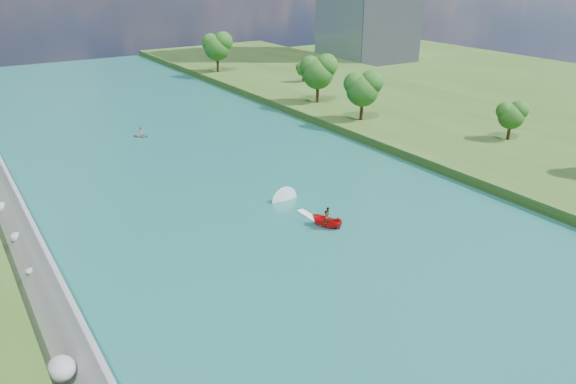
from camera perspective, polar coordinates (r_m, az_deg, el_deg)
ground at (r=55.56m, az=5.25°, el=-7.63°), size 260.00×260.00×0.00m
river_water at (r=70.63m, az=-4.65°, el=-0.73°), size 55.00×240.00×0.10m
berm_east at (r=101.84m, az=20.80°, el=5.59°), size 44.00×240.00×1.50m
riprap_bank at (r=61.84m, az=-25.59°, el=-4.76°), size 4.68×236.00×4.45m
trees_east at (r=104.76m, az=8.03°, el=10.56°), size 18.86×140.06×11.52m
motorboat at (r=64.39m, az=2.98°, el=-2.42°), size 3.60×18.72×2.22m
raft at (r=98.61m, az=-14.68°, el=5.64°), size 3.08×3.23×1.68m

